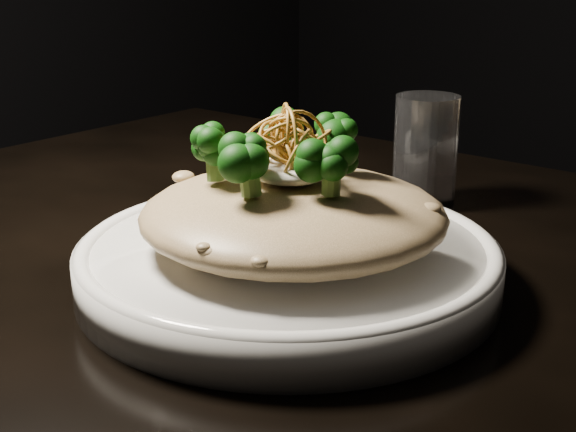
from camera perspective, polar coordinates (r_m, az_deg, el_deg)
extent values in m
cube|color=black|center=(0.66, 2.47, -5.03)|extent=(1.10, 0.80, 0.04)
cylinder|color=black|center=(1.33, -5.98, -10.12)|extent=(0.05, 0.05, 0.71)
cylinder|color=white|center=(0.60, 0.00, -3.48)|extent=(0.32, 0.32, 0.03)
ellipsoid|color=brown|center=(0.59, 0.40, 0.12)|extent=(0.23, 0.23, 0.05)
ellipsoid|color=silver|center=(0.58, 0.16, 3.26)|extent=(0.06, 0.06, 0.02)
cylinder|color=silver|center=(0.79, 9.74, 4.55)|extent=(0.06, 0.06, 0.11)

